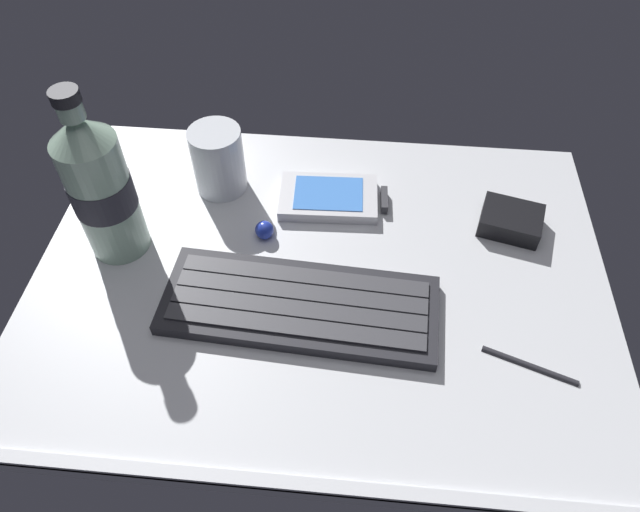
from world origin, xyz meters
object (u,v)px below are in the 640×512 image
at_px(juice_cup, 219,162).
at_px(stylus_pen, 530,364).
at_px(keyboard, 300,305).
at_px(water_bottle, 100,187).
at_px(handheld_device, 334,198).
at_px(trackball_mouse, 264,230).
at_px(charger_block, 511,220).

xyz_separation_m(juice_cup, stylus_pen, (0.35, -0.23, -0.04)).
xyz_separation_m(keyboard, water_bottle, (-0.22, 0.07, 0.08)).
bearing_deg(juice_cup, stylus_pen, -32.94).
relative_size(keyboard, handheld_device, 2.27).
bearing_deg(trackball_mouse, handheld_device, 40.34).
relative_size(charger_block, trackball_mouse, 3.18).
bearing_deg(handheld_device, juice_cup, 173.46).
distance_m(keyboard, charger_block, 0.27).
bearing_deg(juice_cup, keyboard, -56.49).
bearing_deg(stylus_pen, keyboard, -171.76).
xyz_separation_m(juice_cup, charger_block, (0.36, -0.04, -0.03)).
height_order(keyboard, trackball_mouse, trackball_mouse).
relative_size(trackball_mouse, stylus_pen, 0.23).
bearing_deg(trackball_mouse, juice_cup, 129.62).
bearing_deg(water_bottle, stylus_pen, -15.01).
height_order(water_bottle, charger_block, water_bottle).
height_order(handheld_device, trackball_mouse, trackball_mouse).
distance_m(water_bottle, stylus_pen, 0.48).
distance_m(water_bottle, charger_block, 0.46).
bearing_deg(keyboard, water_bottle, 161.33).
distance_m(water_bottle, trackball_mouse, 0.18).
distance_m(handheld_device, juice_cup, 0.15).
relative_size(keyboard, water_bottle, 1.42).
bearing_deg(trackball_mouse, keyboard, -62.18).
relative_size(keyboard, trackball_mouse, 13.45).
distance_m(handheld_device, stylus_pen, 0.30).
bearing_deg(charger_block, handheld_device, 173.52).
xyz_separation_m(handheld_device, water_bottle, (-0.24, -0.09, 0.08)).
bearing_deg(handheld_device, keyboard, -98.07).
xyz_separation_m(charger_block, trackball_mouse, (-0.29, -0.04, -0.00)).
bearing_deg(juice_cup, trackball_mouse, -50.38).
bearing_deg(stylus_pen, charger_block, 109.25).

